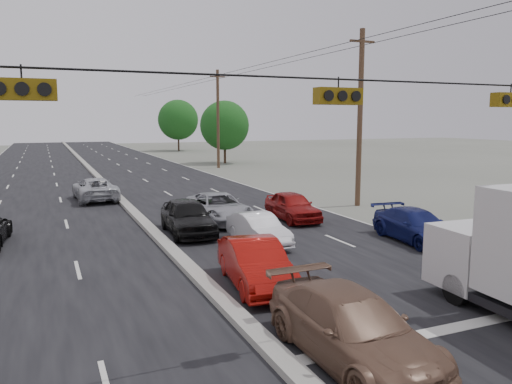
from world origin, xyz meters
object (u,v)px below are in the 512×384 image
at_px(utility_pole_right_b, 360,117).
at_px(tan_sedan, 352,328).
at_px(queue_car_a, 188,217).
at_px(red_sedan, 255,264).
at_px(queue_car_b, 258,230).
at_px(queue_car_c, 219,208).
at_px(queue_car_e, 292,206).
at_px(oncoming_far, 95,189).
at_px(tree_right_mid, 225,125).
at_px(utility_pole_right_c, 218,118).
at_px(tree_right_far, 178,120).
at_px(queue_car_d, 416,226).

height_order(utility_pole_right_b, tan_sedan, utility_pole_right_b).
height_order(utility_pole_right_b, queue_car_a, utility_pole_right_b).
height_order(utility_pole_right_b, red_sedan, utility_pole_right_b).
bearing_deg(queue_car_b, red_sedan, -116.51).
xyz_separation_m(queue_car_c, queue_car_e, (3.50, -1.06, 0.01)).
bearing_deg(tan_sedan, queue_car_b, 77.06).
xyz_separation_m(red_sedan, oncoming_far, (-2.80, 18.77, 0.00)).
relative_size(tree_right_mid, red_sedan, 1.68).
height_order(utility_pole_right_c, queue_car_e, utility_pole_right_c).
distance_m(utility_pole_right_c, oncoming_far, 22.44).
bearing_deg(queue_car_c, tree_right_far, 77.58).
xyz_separation_m(utility_pole_right_b, queue_car_d, (-2.90, -8.30, -4.45)).
height_order(queue_car_a, queue_car_c, queue_car_a).
distance_m(queue_car_c, oncoming_far, 10.48).
bearing_deg(tree_right_mid, queue_car_e, -103.88).
bearing_deg(queue_car_b, utility_pole_right_b, 32.36).
bearing_deg(tan_sedan, tree_right_mid, 72.77).
relative_size(utility_pole_right_b, red_sedan, 2.35).
distance_m(utility_pole_right_b, red_sedan, 16.12).
bearing_deg(queue_car_b, utility_pole_right_c, 71.76).
distance_m(utility_pole_right_b, queue_car_a, 12.36).
relative_size(tree_right_far, queue_car_c, 1.63).
bearing_deg(queue_car_a, utility_pole_right_b, 18.88).
bearing_deg(tan_sedan, tree_right_far, 77.64).
bearing_deg(oncoming_far, tree_right_far, -112.94).
bearing_deg(queue_car_d, tan_sedan, -131.94).
xyz_separation_m(queue_car_e, oncoming_far, (-8.40, 10.32, -0.00)).
relative_size(red_sedan, oncoming_far, 0.84).
xyz_separation_m(queue_car_b, oncoming_far, (-4.90, 14.14, 0.09)).
bearing_deg(utility_pole_right_b, queue_car_d, -109.26).
bearing_deg(tree_right_mid, utility_pole_right_c, -116.57).
bearing_deg(tree_right_mid, oncoming_far, -126.64).
relative_size(tan_sedan, queue_car_a, 1.07).
distance_m(red_sedan, queue_car_e, 10.14).
bearing_deg(utility_pole_right_c, queue_car_e, -101.36).
distance_m(queue_car_b, queue_car_d, 6.46).
bearing_deg(queue_car_c, queue_car_d, -48.78).
bearing_deg(utility_pole_right_b, tree_right_mid, 85.24).
bearing_deg(oncoming_far, tan_sedan, 94.06).
bearing_deg(queue_car_b, tree_right_far, 76.31).
distance_m(utility_pole_right_b, oncoming_far, 16.61).
bearing_deg(oncoming_far, red_sedan, 95.84).
distance_m(queue_car_a, queue_car_b, 3.58).
xyz_separation_m(utility_pole_right_b, tree_right_far, (3.50, 55.00, -0.15)).
distance_m(utility_pole_right_b, queue_car_b, 11.81).
bearing_deg(red_sedan, queue_car_a, 97.35).
distance_m(tree_right_mid, queue_car_a, 36.14).
bearing_deg(queue_car_a, queue_car_b, -51.66).
bearing_deg(queue_car_d, oncoming_far, 129.38).
distance_m(tree_right_far, queue_car_e, 58.23).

